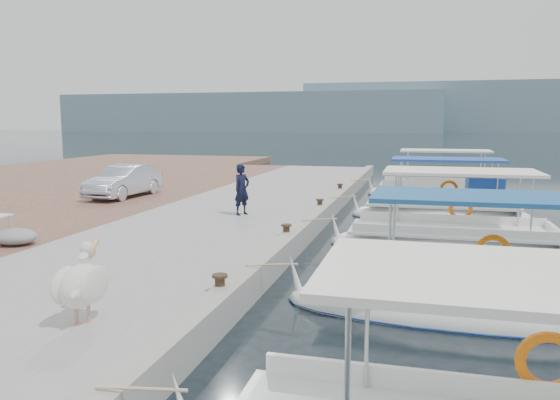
# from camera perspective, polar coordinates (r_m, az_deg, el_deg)

# --- Properties ---
(ground) EXTENTS (400.00, 400.00, 0.00)m
(ground) POSITION_cam_1_polar(r_m,az_deg,el_deg) (13.20, 0.59, -7.31)
(ground) COLOR black
(ground) RESTS_ON ground
(concrete_quay) EXTENTS (6.00, 40.00, 0.50)m
(concrete_quay) POSITION_cam_1_polar(r_m,az_deg,el_deg) (18.67, -4.70, -1.98)
(concrete_quay) COLOR gray
(concrete_quay) RESTS_ON ground
(quay_curb) EXTENTS (0.44, 40.00, 0.12)m
(quay_curb) POSITION_cam_1_polar(r_m,az_deg,el_deg) (17.91, 3.73, -1.40)
(quay_curb) COLOR gray
(quay_curb) RESTS_ON concrete_quay
(cobblestone_strip) EXTENTS (4.00, 40.00, 0.50)m
(cobblestone_strip) POSITION_cam_1_polar(r_m,az_deg,el_deg) (20.83, -17.81, -1.30)
(cobblestone_strip) COLOR brown
(cobblestone_strip) RESTS_ON ground
(distant_hills) EXTENTS (330.00, 60.00, 18.00)m
(distant_hills) POSITION_cam_1_polar(r_m,az_deg,el_deg) (215.54, 21.73, 8.62)
(distant_hills) COLOR slate
(distant_hills) RESTS_ON ground
(fishing_caique_b) EXTENTS (7.21, 2.12, 2.83)m
(fishing_caique_b) POSITION_cam_1_polar(r_m,az_deg,el_deg) (10.81, 20.16, -10.65)
(fishing_caique_b) COLOR white
(fishing_caique_b) RESTS_ON ground
(fishing_caique_c) EXTENTS (6.73, 2.51, 2.83)m
(fishing_caique_c) POSITION_cam_1_polar(r_m,az_deg,el_deg) (15.88, 17.43, -4.58)
(fishing_caique_c) COLOR white
(fishing_caique_c) RESTS_ON ground
(fishing_caique_d) EXTENTS (6.52, 2.23, 2.83)m
(fishing_caique_d) POSITION_cam_1_polar(r_m,az_deg,el_deg) (20.85, 16.75, -1.39)
(fishing_caique_d) COLOR white
(fishing_caique_d) RESTS_ON ground
(fishing_caique_e) EXTENTS (6.85, 2.37, 2.83)m
(fishing_caique_e) POSITION_cam_1_polar(r_m,az_deg,el_deg) (27.15, 16.35, 0.61)
(fishing_caique_e) COLOR white
(fishing_caique_e) RESTS_ON ground
(mooring_bollards) EXTENTS (0.28, 20.28, 0.33)m
(mooring_bollards) POSITION_cam_1_polar(r_m,az_deg,el_deg) (14.54, 0.67, -3.06)
(mooring_bollards) COLOR black
(mooring_bollards) RESTS_ON concrete_quay
(pelican) EXTENTS (0.80, 1.50, 1.17)m
(pelican) POSITION_cam_1_polar(r_m,az_deg,el_deg) (8.84, -20.02, -8.19)
(pelican) COLOR tan
(pelican) RESTS_ON concrete_quay
(fisherman) EXTENTS (0.65, 0.73, 1.66)m
(fisherman) POSITION_cam_1_polar(r_m,az_deg,el_deg) (17.88, -4.01, 1.09)
(fisherman) COLOR black
(fisherman) RESTS_ON concrete_quay
(parked_car) EXTENTS (1.59, 4.00, 1.29)m
(parked_car) POSITION_cam_1_polar(r_m,az_deg,el_deg) (23.08, -15.97, 1.91)
(parked_car) COLOR silver
(parked_car) RESTS_ON cobblestone_strip
(tarp_bundle) EXTENTS (1.10, 0.90, 0.40)m
(tarp_bundle) POSITION_cam_1_polar(r_m,az_deg,el_deg) (15.08, -25.94, -3.46)
(tarp_bundle) COLOR gray
(tarp_bundle) RESTS_ON cobblestone_strip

